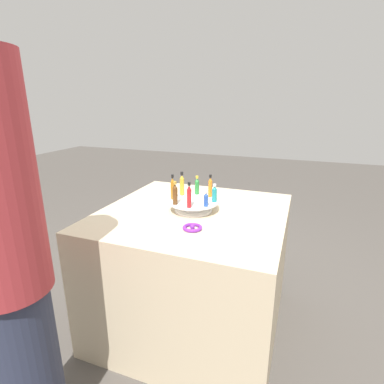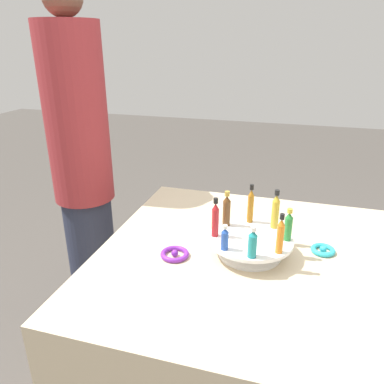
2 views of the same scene
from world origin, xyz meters
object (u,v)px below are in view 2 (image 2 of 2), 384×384
(ribbon_bow_purple, at_px, (175,254))
(person_figure, at_px, (82,170))
(ribbon_bow_teal, at_px, (323,250))
(bottle_green, at_px, (288,226))
(bottle_red, at_px, (215,219))
(bottle_orange, at_px, (280,235))
(bottle_teal, at_px, (253,243))
(bottle_gold, at_px, (275,211))
(bottle_brown, at_px, (227,210))
(bottle_blue, at_px, (225,238))
(display_stand, at_px, (250,244))
(bottle_amber, at_px, (251,205))

(ribbon_bow_purple, relative_size, person_figure, 0.06)
(ribbon_bow_teal, bearing_deg, bottle_green, -62.46)
(bottle_red, distance_m, bottle_orange, 0.22)
(bottle_teal, relative_size, person_figure, 0.06)
(bottle_teal, distance_m, bottle_gold, 0.23)
(bottle_brown, height_order, bottle_blue, bottle_brown)
(bottle_green, relative_size, person_figure, 0.07)
(bottle_orange, bearing_deg, bottle_blue, -80.35)
(ribbon_bow_purple, bearing_deg, display_stand, 109.26)
(bottle_teal, relative_size, bottle_gold, 0.72)
(bottle_amber, bearing_deg, ribbon_bow_purple, -47.55)
(bottle_blue, height_order, ribbon_bow_teal, bottle_blue)
(bottle_orange, bearing_deg, bottle_gold, -170.35)
(bottle_blue, distance_m, ribbon_bow_teal, 0.38)
(bottle_gold, bearing_deg, ribbon_bow_purple, -59.63)
(bottle_orange, height_order, bottle_green, bottle_orange)
(bottle_blue, xyz_separation_m, bottle_teal, (0.02, 0.09, 0.01))
(ribbon_bow_purple, bearing_deg, bottle_teal, 82.65)
(bottle_teal, relative_size, ribbon_bow_purple, 1.05)
(person_figure, bearing_deg, bottle_red, -4.43)
(ribbon_bow_purple, bearing_deg, bottle_blue, 85.57)
(display_stand, distance_m, bottle_amber, 0.15)
(display_stand, bearing_deg, person_figure, -113.60)
(bottle_orange, xyz_separation_m, person_figure, (-0.46, -0.98, -0.03))
(bottle_green, distance_m, ribbon_bow_purple, 0.40)
(display_stand, relative_size, bottle_red, 2.06)
(display_stand, bearing_deg, bottle_brown, -125.35)
(bottle_amber, relative_size, bottle_red, 1.05)
(bottle_red, bearing_deg, bottle_teal, 54.65)
(bottle_green, relative_size, ribbon_bow_purple, 1.16)
(bottle_orange, bearing_deg, person_figure, -114.92)
(bottle_red, distance_m, bottle_green, 0.24)
(ribbon_bow_purple, bearing_deg, bottle_gold, 120.37)
(ribbon_bow_teal, relative_size, person_figure, 0.05)
(bottle_amber, distance_m, bottle_brown, 0.09)
(bottle_amber, height_order, bottle_orange, bottle_amber)
(display_stand, relative_size, bottle_green, 2.52)
(bottle_red, xyz_separation_m, ribbon_bow_teal, (-0.11, 0.36, -0.12))
(bottle_teal, height_order, bottle_gold, bottle_gold)
(bottle_amber, xyz_separation_m, bottle_teal, (0.24, 0.04, -0.02))
(bottle_blue, height_order, bottle_teal, bottle_teal)
(bottle_blue, relative_size, person_figure, 0.05)
(bottle_blue, height_order, bottle_orange, bottle_orange)
(bottle_amber, relative_size, bottle_teal, 1.42)
(bottle_green, xyz_separation_m, ribbon_bow_teal, (-0.07, 0.13, -0.11))
(bottle_gold, bearing_deg, bottle_green, 32.15)
(bottle_orange, distance_m, bottle_gold, 0.17)
(bottle_teal, height_order, ribbon_bow_teal, bottle_teal)
(bottle_red, bearing_deg, bottle_orange, 77.15)
(bottle_amber, distance_m, bottle_green, 0.17)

